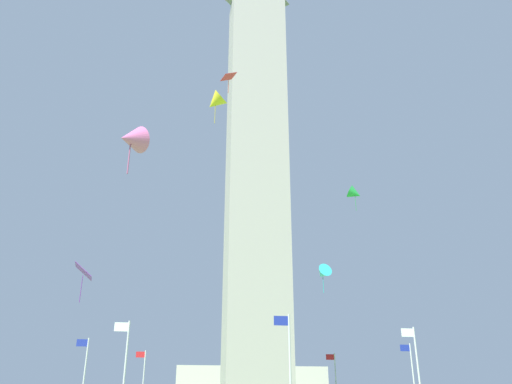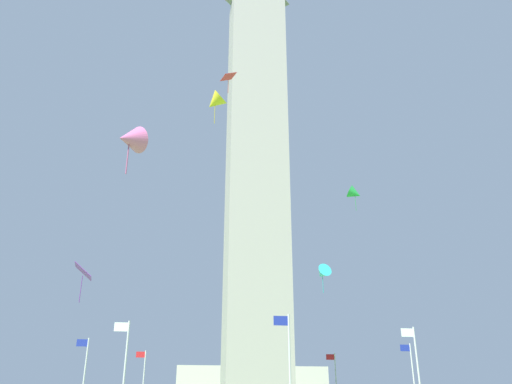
{
  "view_description": "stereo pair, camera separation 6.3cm",
  "coord_description": "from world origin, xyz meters",
  "px_view_note": "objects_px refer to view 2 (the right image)",
  "views": [
    {
      "loc": [
        7.34,
        50.47,
        1.86
      ],
      "look_at": [
        0.0,
        0.0,
        23.31
      ],
      "focal_mm": 35.73,
      "sensor_mm": 36.0,
      "label": 1
    },
    {
      "loc": [
        7.27,
        50.48,
        1.86
      ],
      "look_at": [
        0.0,
        0.0,
        23.31
      ],
      "focal_mm": 35.73,
      "sensor_mm": 36.0,
      "label": 2
    }
  ],
  "objects_px": {
    "flagpole_nw": "(143,383)",
    "kite_red_diamond": "(228,77)",
    "obelisk_monument": "(256,150)",
    "flagpole_se": "(418,373)",
    "kite_green_delta": "(355,194)",
    "flagpole_e": "(289,367)",
    "kite_yellow_delta": "(215,102)",
    "flagpole_s": "(413,380)",
    "flagpole_n": "(83,377)",
    "flagpole_sw": "(336,384)",
    "kite_pink_delta": "(130,139)",
    "kite_cyan_delta": "(322,273)",
    "flagpole_ne": "(124,370)",
    "kite_purple_diamond": "(83,272)"
  },
  "relations": [
    {
      "from": "flagpole_sw",
      "to": "kite_green_delta",
      "type": "height_order",
      "value": "kite_green_delta"
    },
    {
      "from": "kite_red_diamond",
      "to": "kite_pink_delta",
      "type": "xyz_separation_m",
      "value": [
        4.81,
        22.8,
        -18.91
      ]
    },
    {
      "from": "flagpole_s",
      "to": "kite_red_diamond",
      "type": "relative_size",
      "value": 3.91
    },
    {
      "from": "flagpole_e",
      "to": "flagpole_nw",
      "type": "height_order",
      "value": "same"
    },
    {
      "from": "flagpole_se",
      "to": "flagpole_s",
      "type": "distance_m",
      "value": 12.0
    },
    {
      "from": "flagpole_se",
      "to": "flagpole_s",
      "type": "height_order",
      "value": "same"
    },
    {
      "from": "flagpole_n",
      "to": "kite_pink_delta",
      "type": "bearing_deg",
      "value": 100.29
    },
    {
      "from": "flagpole_n",
      "to": "kite_purple_diamond",
      "type": "bearing_deg",
      "value": 96.63
    },
    {
      "from": "flagpole_s",
      "to": "flagpole_se",
      "type": "bearing_deg",
      "value": 67.5
    },
    {
      "from": "kite_purple_diamond",
      "to": "kite_yellow_delta",
      "type": "height_order",
      "value": "kite_yellow_delta"
    },
    {
      "from": "flagpole_ne",
      "to": "kite_red_diamond",
      "type": "height_order",
      "value": "kite_red_diamond"
    },
    {
      "from": "flagpole_e",
      "to": "flagpole_ne",
      "type": "bearing_deg",
      "value": -22.5
    },
    {
      "from": "kite_purple_diamond",
      "to": "kite_cyan_delta",
      "type": "bearing_deg",
      "value": 168.61
    },
    {
      "from": "flagpole_s",
      "to": "kite_red_diamond",
      "type": "height_order",
      "value": "kite_red_diamond"
    },
    {
      "from": "flagpole_se",
      "to": "flagpole_sw",
      "type": "relative_size",
      "value": 1.0
    },
    {
      "from": "flagpole_sw",
      "to": "kite_red_diamond",
      "type": "distance_m",
      "value": 37.67
    },
    {
      "from": "kite_purple_diamond",
      "to": "kite_red_diamond",
      "type": "distance_m",
      "value": 20.97
    },
    {
      "from": "kite_yellow_delta",
      "to": "kite_green_delta",
      "type": "xyz_separation_m",
      "value": [
        -14.86,
        -12.92,
        -1.08
      ]
    },
    {
      "from": "flagpole_ne",
      "to": "kite_cyan_delta",
      "type": "distance_m",
      "value": 16.11
    },
    {
      "from": "kite_purple_diamond",
      "to": "kite_yellow_delta",
      "type": "distance_m",
      "value": 15.07
    },
    {
      "from": "kite_purple_diamond",
      "to": "kite_red_diamond",
      "type": "bearing_deg",
      "value": -162.18
    },
    {
      "from": "flagpole_ne",
      "to": "kite_green_delta",
      "type": "distance_m",
      "value": 27.15
    },
    {
      "from": "kite_red_diamond",
      "to": "kite_yellow_delta",
      "type": "bearing_deg",
      "value": 75.47
    },
    {
      "from": "kite_cyan_delta",
      "to": "kite_green_delta",
      "type": "xyz_separation_m",
      "value": [
        -7.68,
        -13.91,
        11.7
      ]
    },
    {
      "from": "kite_yellow_delta",
      "to": "kite_green_delta",
      "type": "relative_size",
      "value": 1.01
    },
    {
      "from": "obelisk_monument",
      "to": "flagpole_se",
      "type": "height_order",
      "value": "obelisk_monument"
    },
    {
      "from": "kite_yellow_delta",
      "to": "kite_purple_diamond",
      "type": "bearing_deg",
      "value": -14.47
    },
    {
      "from": "flagpole_nw",
      "to": "kite_red_diamond",
      "type": "height_order",
      "value": "kite_red_diamond"
    },
    {
      "from": "kite_cyan_delta",
      "to": "kite_green_delta",
      "type": "bearing_deg",
      "value": -118.92
    },
    {
      "from": "kite_green_delta",
      "to": "kite_red_diamond",
      "type": "bearing_deg",
      "value": 29.89
    },
    {
      "from": "flagpole_nw",
      "to": "kite_cyan_delta",
      "type": "distance_m",
      "value": 33.52
    },
    {
      "from": "flagpole_s",
      "to": "obelisk_monument",
      "type": "bearing_deg",
      "value": -0.0
    },
    {
      "from": "flagpole_ne",
      "to": "flagpole_e",
      "type": "distance_m",
      "value": 12.0
    },
    {
      "from": "obelisk_monument",
      "to": "flagpole_s",
      "type": "xyz_separation_m",
      "value": [
        -15.62,
        0.0,
        -24.28
      ]
    },
    {
      "from": "kite_green_delta",
      "to": "flagpole_s",
      "type": "bearing_deg",
      "value": -139.18
    },
    {
      "from": "flagpole_se",
      "to": "kite_yellow_delta",
      "type": "height_order",
      "value": "kite_yellow_delta"
    },
    {
      "from": "flagpole_ne",
      "to": "obelisk_monument",
      "type": "bearing_deg",
      "value": -135.16
    },
    {
      "from": "kite_green_delta",
      "to": "flagpole_e",
      "type": "bearing_deg",
      "value": 47.61
    },
    {
      "from": "kite_red_diamond",
      "to": "kite_green_delta",
      "type": "xyz_separation_m",
      "value": [
        -13.53,
        -7.78,
        -7.03
      ]
    },
    {
      "from": "flagpole_ne",
      "to": "flagpole_sw",
      "type": "xyz_separation_m",
      "value": [
        -22.17,
        -22.17,
        0.0
      ]
    },
    {
      "from": "flagpole_nw",
      "to": "kite_red_diamond",
      "type": "relative_size",
      "value": 3.91
    },
    {
      "from": "flagpole_sw",
      "to": "flagpole_nw",
      "type": "distance_m",
      "value": 22.17
    },
    {
      "from": "flagpole_sw",
      "to": "flagpole_n",
      "type": "bearing_deg",
      "value": 22.5
    },
    {
      "from": "flagpole_n",
      "to": "kite_green_delta",
      "type": "height_order",
      "value": "kite_green_delta"
    },
    {
      "from": "flagpole_sw",
      "to": "kite_pink_delta",
      "type": "height_order",
      "value": "kite_pink_delta"
    },
    {
      "from": "flagpole_se",
      "to": "flagpole_s",
      "type": "bearing_deg",
      "value": -112.5
    },
    {
      "from": "flagpole_sw",
      "to": "kite_green_delta",
      "type": "bearing_deg",
      "value": 83.62
    },
    {
      "from": "flagpole_n",
      "to": "kite_cyan_delta",
      "type": "bearing_deg",
      "value": 131.47
    },
    {
      "from": "obelisk_monument",
      "to": "flagpole_n",
      "type": "relative_size",
      "value": 7.44
    },
    {
      "from": "flagpole_n",
      "to": "kite_green_delta",
      "type": "distance_m",
      "value": 30.75
    }
  ]
}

